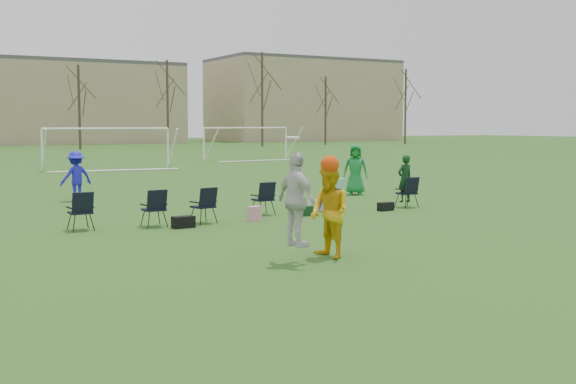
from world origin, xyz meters
TOP-DOWN VIEW (x-y plane):
  - ground at (0.00, 0.00)m, footprint 260.00×260.00m
  - fielder_blue at (-1.73, 15.01)m, footprint 1.22×0.86m
  - fielder_green_far at (7.93, 12.19)m, footprint 1.10×1.03m
  - center_contest at (-0.23, 1.68)m, footprint 1.53×1.24m
  - sideline_setup at (2.19, 8.00)m, footprint 10.89×1.92m
  - goal_mid at (4.00, 32.00)m, footprint 7.40×0.63m
  - goal_right at (16.00, 38.00)m, footprint 7.35×1.14m
  - building_row at (6.73, 96.00)m, footprint 126.00×16.00m

SIDE VIEW (x-z plane):
  - ground at x=0.00m, z-range 0.00..0.00m
  - sideline_setup at x=2.19m, z-range -0.33..1.33m
  - fielder_blue at x=-1.73m, z-range 0.00..1.71m
  - fielder_green_far at x=7.93m, z-range 0.00..1.89m
  - center_contest at x=-0.23m, z-range -0.14..2.26m
  - goal_mid at x=4.00m, z-range 0.69..3.15m
  - goal_right at x=16.00m, z-range 0.69..3.15m
  - building_row at x=6.73m, z-range -0.51..12.49m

